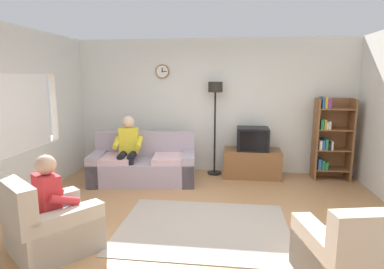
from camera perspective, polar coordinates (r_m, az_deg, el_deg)
name	(u,v)px	position (r m, az deg, el deg)	size (l,w,h in m)	color
ground_plane	(200,225)	(4.45, 1.46, -15.79)	(12.00, 12.00, 0.00)	#B27F51
back_wall_assembly	(213,106)	(6.67, 3.77, 5.06)	(6.20, 0.17, 2.70)	silver
couch	(144,165)	(6.13, -8.56, -5.38)	(2.00, 1.11, 0.90)	#A899A8
tv_stand	(252,163)	(6.46, 10.53, -4.99)	(1.10, 0.56, 0.55)	brown
tv	(253,139)	(6.33, 10.69, -0.74)	(0.60, 0.49, 0.44)	black
bookshelf	(330,138)	(6.67, 23.17, -0.52)	(0.68, 0.36, 1.58)	brown
floor_lamp	(215,102)	(6.36, 4.13, 5.69)	(0.28, 0.28, 1.85)	black
armchair_near_window	(50,227)	(4.07, -23.78, -14.77)	(1.17, 1.19, 0.90)	#BCAD99
armchair_near_bookshelf	(351,260)	(3.50, 26.38, -19.21)	(0.97, 1.03, 0.90)	#BCAD99
area_rug	(203,227)	(4.38, 2.04, -16.12)	(2.20, 1.70, 0.01)	#AD9E8E
person_on_couch	(128,146)	(6.01, -11.27, -1.99)	(0.55, 0.57, 1.24)	yellow
person_in_left_armchair	(56,198)	(3.98, -22.89, -10.36)	(0.62, 0.64, 1.12)	red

